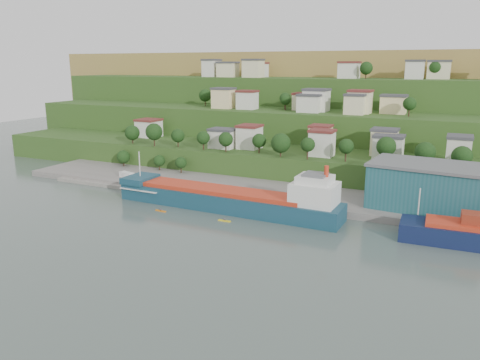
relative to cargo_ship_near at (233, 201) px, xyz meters
The scene contains 10 objects.
ground 9.55m from the cargo_ship_near, 78.93° to the right, with size 500.00×500.00×0.00m, color #45544D.
quay 29.05m from the cargo_ship_near, 41.20° to the left, with size 220.00×26.00×4.00m, color slate.
pebble_beach 54.89m from the cargo_ship_near, 166.24° to the left, with size 40.00×18.00×2.40m, color slate.
hillside 159.78m from the cargo_ship_near, 89.37° to the left, with size 360.00×211.23×96.00m.
cargo_ship_near is the anchor object (origin of this frame).
warehouse 54.90m from the cargo_ship_near, 20.42° to the left, with size 32.91×22.31×12.80m.
caravan 50.19m from the cargo_ship_near, 165.21° to the left, with size 5.78×2.41×2.70m, color white.
dinghy 43.38m from the cargo_ship_near, 168.90° to the left, with size 3.69×1.38×0.74m, color silver.
kayak_orange 21.11m from the cargo_ship_near, 151.46° to the right, with size 3.61×0.92×0.89m.
kayak_yellow 10.61m from the cargo_ship_near, 76.71° to the right, with size 3.63×0.72×0.90m.
Camera 1 is at (55.64, -108.18, 41.33)m, focal length 35.00 mm.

